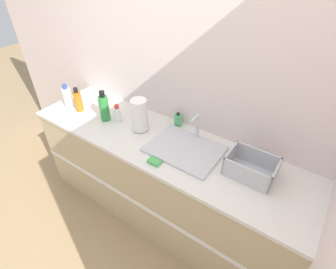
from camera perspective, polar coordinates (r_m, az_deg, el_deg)
The scene contains 12 objects.
ground_plane at distance 2.54m, azimuth -5.45°, elevation -20.98°, with size 12.00×12.00×0.00m, color tan.
wall_back at distance 2.05m, azimuth 4.21°, elevation 12.60°, with size 4.73×0.06×2.60m.
counter_cabinet at distance 2.33m, azimuth -1.19°, elevation -9.98°, with size 2.35×0.64×0.88m.
sink at distance 1.95m, azimuth 3.71°, elevation -2.97°, with size 0.53×0.40×0.23m.
paper_towel_roll at distance 2.09m, azimuth -6.24°, elevation 4.21°, with size 0.13×0.13×0.27m.
dish_rack at distance 1.81m, azimuth 17.56°, elevation -7.07°, with size 0.31×0.22×0.15m.
bottle_clear at distance 2.58m, azimuth -21.05°, elevation 7.59°, with size 0.07×0.07×0.23m.
bottle_white_spray at distance 2.26m, azimuth -10.91°, elevation 4.40°, with size 0.07×0.07×0.16m.
bottle_amber at distance 2.48m, azimuth -18.99°, elevation 6.95°, with size 0.07×0.07×0.23m.
bottle_green at distance 2.28m, azimuth -13.73°, elevation 5.73°, with size 0.08×0.08×0.27m.
soap_dispenser at distance 2.17m, azimuth 2.15°, elevation 3.18°, with size 0.06×0.06×0.12m.
sponge at distance 1.84m, azimuth -2.98°, elevation -5.92°, with size 0.09×0.06×0.02m.
Camera 1 is at (0.95, -0.96, 2.15)m, focal length 28.00 mm.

